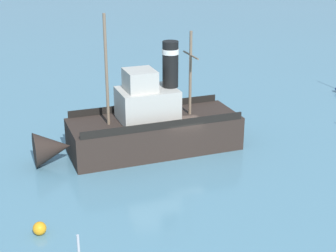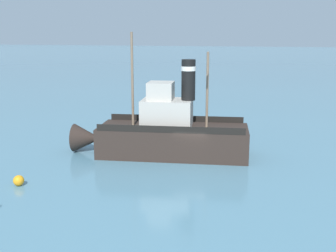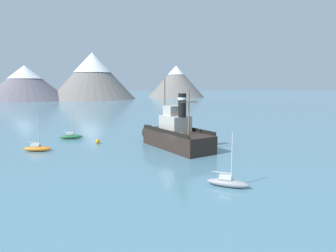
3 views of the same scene
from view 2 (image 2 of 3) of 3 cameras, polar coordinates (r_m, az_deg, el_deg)
ground_plane at (r=33.12m, az=3.25°, el=-4.76°), size 600.00×600.00×0.00m
old_tugboat at (r=34.24m, az=-0.33°, el=-0.99°), size 5.97×14.72×9.90m
mooring_buoy at (r=29.45m, az=-19.58°, el=-6.98°), size 0.71×0.71×0.71m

